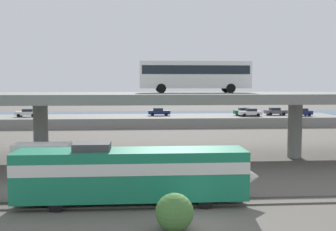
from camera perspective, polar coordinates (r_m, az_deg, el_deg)
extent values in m
plane|color=#605B54|center=(24.06, 4.19, -15.06)|extent=(260.00, 260.00, 0.00)
cube|color=#59544C|center=(27.07, 3.19, -12.67)|extent=(110.00, 0.12, 0.12)
cube|color=#59544C|center=(28.54, 2.79, -11.75)|extent=(110.00, 0.12, 0.12)
cube|color=#197A56|center=(27.10, -5.16, -8.23)|extent=(15.20, 3.00, 3.20)
cube|color=silver|center=(26.98, -5.17, -7.04)|extent=(15.20, 3.04, 0.77)
cone|color=silver|center=(28.07, 10.74, -8.52)|extent=(2.07, 2.85, 2.85)
cube|color=black|center=(27.46, 7.62, -6.17)|extent=(2.07, 2.70, 1.02)
cube|color=#3F3F42|center=(26.93, -10.73, -4.37)|extent=(2.40, 1.80, 0.50)
cylinder|color=black|center=(29.10, 4.47, -10.58)|extent=(0.96, 0.18, 0.96)
cylinder|color=black|center=(26.53, 5.36, -12.09)|extent=(0.96, 0.18, 0.96)
cylinder|color=black|center=(29.27, -14.59, -10.62)|extent=(0.96, 0.18, 0.96)
cylinder|color=black|center=(26.73, -15.67, -12.12)|extent=(0.96, 0.18, 0.96)
cube|color=gray|center=(42.57, 0.39, 2.55)|extent=(96.00, 12.35, 0.96)
cylinder|color=gray|center=(43.94, -17.60, -2.22)|extent=(1.50, 1.50, 6.10)
cylinder|color=gray|center=(45.94, 17.56, -1.93)|extent=(1.50, 1.50, 6.10)
cube|color=silver|center=(44.03, 3.82, 5.77)|extent=(12.00, 2.55, 2.90)
cube|color=black|center=(44.04, 3.82, 6.45)|extent=(11.52, 2.59, 0.93)
cube|color=black|center=(43.62, -3.99, 6.24)|extent=(0.08, 2.30, 1.74)
cylinder|color=black|center=(42.46, -0.96, 3.87)|extent=(1.00, 0.26, 1.00)
cylinder|color=black|center=(44.88, -1.12, 3.91)|extent=(1.00, 0.26, 1.00)
cylinder|color=black|center=(43.50, 8.90, 3.83)|extent=(1.00, 0.26, 1.00)
cylinder|color=black|center=(45.86, 8.22, 3.87)|extent=(1.00, 0.26, 1.00)
cube|color=#9E998C|center=(34.96, -11.74, -6.47)|extent=(2.00, 2.30, 2.00)
cube|color=silver|center=(35.54, -17.38, -5.91)|extent=(4.60, 2.30, 2.60)
cylinder|color=black|center=(36.26, -11.94, -7.69)|extent=(0.88, 0.28, 0.88)
cylinder|color=black|center=(34.15, -12.45, -8.46)|extent=(0.88, 0.28, 0.88)
cylinder|color=black|center=(37.07, -18.47, -7.56)|extent=(0.88, 0.28, 0.88)
cylinder|color=black|center=(35.01, -19.37, -8.29)|extent=(0.88, 0.28, 0.88)
cube|color=gray|center=(77.82, -1.61, -0.73)|extent=(70.49, 11.75, 1.79)
cube|color=navy|center=(78.43, -1.26, 0.46)|extent=(4.28, 1.76, 0.70)
cube|color=#1E232B|center=(78.38, -1.42, 0.89)|extent=(1.88, 1.55, 0.48)
cylinder|color=black|center=(79.36, -0.33, 0.26)|extent=(0.64, 0.20, 0.64)
cylinder|color=black|center=(77.70, -0.25, 0.16)|extent=(0.64, 0.20, 0.64)
cylinder|color=black|center=(79.23, -2.25, 0.25)|extent=(0.64, 0.20, 0.64)
cylinder|color=black|center=(77.57, -2.21, 0.15)|extent=(0.64, 0.20, 0.64)
cube|color=#0C4C26|center=(80.71, 10.85, 0.50)|extent=(4.27, 1.83, 0.70)
cube|color=#1E232B|center=(80.62, 10.71, 0.91)|extent=(1.88, 1.61, 0.48)
cylinder|color=black|center=(81.93, 11.59, 0.30)|extent=(0.64, 0.20, 0.64)
cylinder|color=black|center=(80.26, 11.92, 0.21)|extent=(0.64, 0.20, 0.64)
cylinder|color=black|center=(81.25, 9.79, 0.29)|extent=(0.64, 0.20, 0.64)
cylinder|color=black|center=(79.57, 10.09, 0.20)|extent=(0.64, 0.20, 0.64)
cube|color=silver|center=(80.15, -19.38, 0.29)|extent=(4.28, 1.80, 0.70)
cube|color=#1E232B|center=(80.05, -19.24, 0.71)|extent=(1.88, 1.59, 0.48)
cylinder|color=black|center=(79.71, -20.45, -0.01)|extent=(0.64, 0.20, 0.64)
cylinder|color=black|center=(81.35, -20.11, 0.08)|extent=(0.64, 0.20, 0.64)
cylinder|color=black|center=(79.01, -18.61, 0.00)|extent=(0.64, 0.20, 0.64)
cylinder|color=black|center=(80.66, -18.30, 0.09)|extent=(0.64, 0.20, 0.64)
cube|color=navy|center=(81.82, 18.37, 0.40)|extent=(4.03, 1.81, 0.70)
cube|color=#1E232B|center=(81.86, 18.51, 0.81)|extent=(1.77, 1.59, 0.48)
cylinder|color=black|center=(80.58, 17.78, 0.10)|extent=(0.64, 0.20, 0.64)
cylinder|color=black|center=(82.17, 17.33, 0.20)|extent=(0.64, 0.20, 0.64)
cylinder|color=black|center=(81.54, 19.41, 0.11)|extent=(0.64, 0.20, 0.64)
cylinder|color=black|center=(83.11, 18.94, 0.20)|extent=(0.64, 0.20, 0.64)
cube|color=#515459|center=(82.43, 15.04, 0.50)|extent=(4.28, 1.83, 0.70)
cube|color=#1E232B|center=(82.32, 14.90, 0.91)|extent=(1.88, 1.61, 0.48)
cylinder|color=black|center=(83.71, 15.70, 0.31)|extent=(0.64, 0.20, 0.64)
cylinder|color=black|center=(82.09, 16.10, 0.22)|extent=(0.64, 0.20, 0.64)
cylinder|color=black|center=(82.85, 13.97, 0.30)|extent=(0.64, 0.20, 0.64)
cylinder|color=black|center=(81.21, 14.34, 0.21)|extent=(0.64, 0.20, 0.64)
cube|color=silver|center=(78.44, 11.57, 0.37)|extent=(4.29, 1.87, 0.70)
cube|color=#1E232B|center=(78.46, 11.73, 0.80)|extent=(1.89, 1.65, 0.48)
cylinder|color=black|center=(77.26, 10.80, 0.06)|extent=(0.64, 0.20, 0.64)
cylinder|color=black|center=(78.98, 10.47, 0.16)|extent=(0.64, 0.20, 0.64)
cylinder|color=black|center=(77.99, 12.69, 0.07)|extent=(0.64, 0.20, 0.64)
cylinder|color=black|center=(79.68, 12.32, 0.17)|extent=(0.64, 0.20, 0.64)
cube|color=#2D5170|center=(100.80, -2.17, -0.03)|extent=(140.00, 36.00, 0.01)
sphere|color=#416F34|center=(22.51, 0.92, -13.60)|extent=(2.11, 2.11, 2.11)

